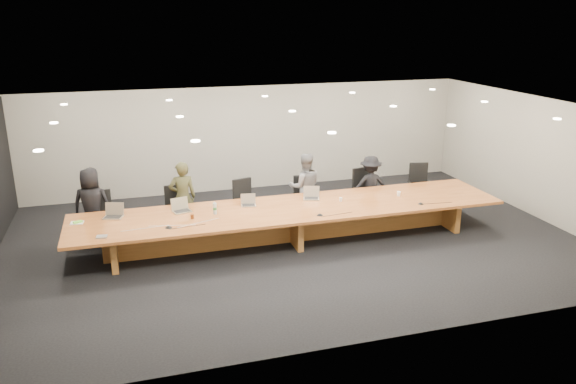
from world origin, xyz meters
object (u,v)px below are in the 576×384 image
at_px(chair_right, 365,191).
at_px(paper_cup_near, 341,199).
at_px(chair_far_right, 420,186).
at_px(av_box, 102,237).
at_px(person_d, 370,185).
at_px(person_a, 92,205).
at_px(mic_left, 169,227).
at_px(laptop_b, 182,205).
at_px(laptop_d, 311,193).
at_px(chair_left, 176,209).
at_px(laptop_c, 248,200).
at_px(water_bottle, 215,209).
at_px(mic_right, 421,203).
at_px(chair_far_left, 104,216).
at_px(person_b, 183,197).
at_px(chair_mid_right, 304,199).
at_px(amber_mug, 192,217).
at_px(person_c, 305,187).
at_px(mic_center, 320,215).
at_px(laptop_a, 112,211).
at_px(conference_table, 292,218).
at_px(paper_cup_far, 399,194).
at_px(chair_mid_left, 247,203).

distance_m(chair_right, paper_cup_near, 1.61).
bearing_deg(chair_far_right, av_box, -152.41).
relative_size(chair_far_right, person_d, 0.77).
bearing_deg(person_a, mic_left, 142.48).
distance_m(chair_right, chair_far_right, 1.46).
relative_size(laptop_b, laptop_d, 1.03).
relative_size(chair_left, person_d, 0.73).
xyz_separation_m(laptop_c, water_bottle, (-0.76, -0.30, -0.01)).
relative_size(laptop_b, mic_right, 2.94).
relative_size(chair_far_left, laptop_b, 2.98).
height_order(chair_far_left, water_bottle, chair_far_left).
relative_size(chair_left, person_a, 0.65).
height_order(chair_far_right, person_b, person_b).
relative_size(person_d, paper_cup_near, 17.41).
bearing_deg(chair_far_left, mic_right, -28.23).
bearing_deg(person_d, chair_mid_right, 4.65).
xyz_separation_m(water_bottle, amber_mug, (-0.47, -0.14, -0.07)).
relative_size(person_c, laptop_c, 5.12).
xyz_separation_m(laptop_c, amber_mug, (-1.23, -0.45, -0.08)).
bearing_deg(chair_mid_right, person_d, 6.51).
distance_m(chair_mid_right, mic_center, 1.80).
relative_size(person_b, av_box, 8.42).
bearing_deg(person_d, laptop_a, 12.41).
height_order(conference_table, mic_center, mic_center).
height_order(person_a, laptop_a, person_a).
xyz_separation_m(chair_far_right, laptop_d, (-3.12, -0.81, 0.34)).
height_order(laptop_a, laptop_d, laptop_a).
bearing_deg(paper_cup_far, chair_left, 166.12).
distance_m(paper_cup_near, paper_cup_far, 1.37).
xyz_separation_m(laptop_a, laptop_c, (2.73, -0.04, -0.02)).
distance_m(person_b, laptop_a, 1.64).
bearing_deg(person_b, laptop_a, 26.13).
bearing_deg(laptop_a, person_c, 28.52).
relative_size(amber_mug, mic_center, 0.66).
distance_m(laptop_a, av_box, 1.03).
bearing_deg(chair_far_left, chair_mid_left, -13.23).
bearing_deg(chair_mid_right, conference_table, -111.96).
bearing_deg(mic_center, chair_far_left, 156.72).
relative_size(chair_mid_right, av_box, 5.51).
xyz_separation_m(person_a, mic_right, (6.69, -1.78, -0.03)).
bearing_deg(person_c, laptop_d, 91.05).
bearing_deg(laptop_a, laptop_d, 18.15).
bearing_deg(laptop_b, chair_mid_left, 13.19).
distance_m(chair_far_right, water_bottle, 5.43).
bearing_deg(person_c, paper_cup_near, 121.23).
xyz_separation_m(person_b, paper_cup_near, (3.25, -1.08, -0.01)).
bearing_deg(laptop_a, person_b, 45.68).
relative_size(person_a, person_c, 1.01).
relative_size(chair_far_left, person_a, 0.67).
bearing_deg(paper_cup_near, chair_far_right, 23.97).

